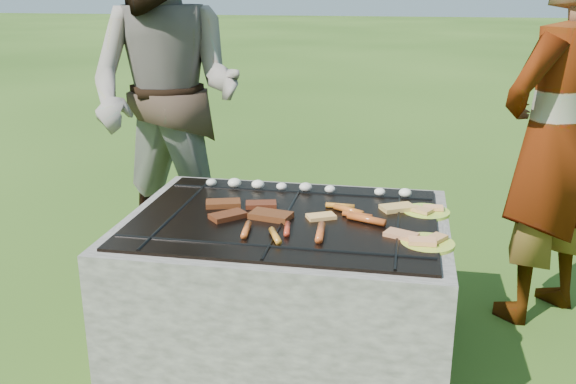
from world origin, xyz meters
name	(u,v)px	position (x,y,z in m)	size (l,w,h in m)	color
lawn	(286,348)	(0.00, 0.00, 0.00)	(60.00, 60.00, 0.00)	#234110
fire_pit	(286,290)	(0.00, 0.00, 0.28)	(1.30, 1.00, 0.62)	gray
mushrooms	(296,187)	(-0.02, 0.34, 0.63)	(0.94, 0.06, 0.04)	beige
pork_slabs	(248,210)	(-0.16, 0.01, 0.62)	(0.40, 0.29, 0.02)	brown
sausages	(323,223)	(0.16, -0.08, 0.63)	(0.54, 0.46, 0.03)	orange
bread_on_grate	(379,217)	(0.38, 0.04, 0.62)	(0.45, 0.42, 0.02)	tan
plate_far	(426,211)	(0.56, 0.17, 0.61)	(0.20, 0.20, 0.03)	yellow
plate_near	(428,243)	(0.56, -0.17, 0.61)	(0.22, 0.22, 0.03)	yellow
cook	(554,140)	(1.11, 0.55, 0.85)	(0.62, 0.41, 1.70)	gray
bystander	(165,96)	(-0.81, 0.82, 0.94)	(0.92, 0.71, 1.88)	gray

